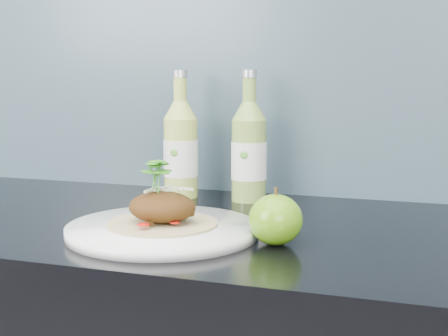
{
  "coord_description": "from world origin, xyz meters",
  "views": [
    {
      "loc": [
        0.37,
        0.73,
        1.14
      ],
      "look_at": [
        0.06,
        1.65,
        1.0
      ],
      "focal_mm": 50.0,
      "sensor_mm": 36.0,
      "label": 1
    }
  ],
  "objects": [
    {
      "name": "dinner_plate",
      "position": [
        -0.02,
        1.59,
        0.91
      ],
      "size": [
        0.35,
        0.35,
        0.02
      ],
      "color": "white",
      "rests_on": "kitchen_counter"
    },
    {
      "name": "cider_bottle_left",
      "position": [
        -0.11,
        1.88,
        1.0
      ],
      "size": [
        0.08,
        0.08,
        0.26
      ],
      "rotation": [
        0.0,
        0.0,
        -0.1
      ],
      "color": "#B5C953",
      "rests_on": "kitchen_counter"
    },
    {
      "name": "pork_taco",
      "position": [
        -0.02,
        1.59,
        0.95
      ],
      "size": [
        0.17,
        0.17,
        0.1
      ],
      "color": "tan",
      "rests_on": "dinner_plate"
    },
    {
      "name": "cider_bottle_right",
      "position": [
        0.03,
        1.89,
        1.0
      ],
      "size": [
        0.08,
        0.08,
        0.26
      ],
      "rotation": [
        0.0,
        0.0,
        0.13
      ],
      "color": "#83A645",
      "rests_on": "kitchen_counter"
    },
    {
      "name": "green_apple",
      "position": [
        0.16,
        1.59,
        0.94
      ],
      "size": [
        0.09,
        0.09,
        0.08
      ],
      "rotation": [
        0.0,
        0.0,
        -0.08
      ],
      "color": "#50880E",
      "rests_on": "kitchen_counter"
    },
    {
      "name": "subway_backsplash",
      "position": [
        0.0,
        1.99,
        1.25
      ],
      "size": [
        4.0,
        0.02,
        0.7
      ],
      "primitive_type": "cube",
      "color": "#6A91A7",
      "rests_on": "kitchen_counter"
    }
  ]
}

